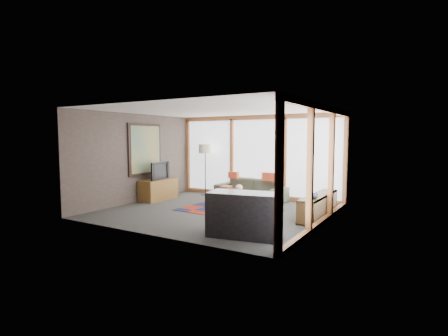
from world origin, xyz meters
The scene contains 17 objects.
ground centered at (0.00, 0.00, 0.00)m, with size 5.50×5.50×0.00m, color #2C2C2A.
room_envelope centered at (0.49, 0.56, 1.54)m, with size 5.52×5.02×2.62m.
rug centered at (0.19, 0.29, 0.01)m, with size 2.49×1.60×0.01m, color maroon.
sofa centered at (0.03, 1.94, 0.32)m, with size 2.19×0.86×0.64m, color #3B3F2E.
pillow_left centered at (-0.58, 1.95, 0.74)m, with size 0.37×0.11×0.20m, color #DE492C.
pillow_right centered at (0.65, 1.90, 0.76)m, with size 0.44×0.13×0.24m, color #DE492C.
floor_lamp centered at (-1.72, 2.08, 0.84)m, with size 0.42×0.42×1.69m, color #302319, non-canonical shape.
coffee_table centered at (-0.02, 1.14, 0.20)m, with size 1.19×0.60×0.40m, color #352513, non-canonical shape.
book_stack centered at (-0.37, 1.13, 0.45)m, with size 0.26×0.32×0.11m, color brown.
vase centered at (0.05, 1.16, 0.48)m, with size 0.20×0.20×0.18m, color beige.
bookshelf centered at (2.43, 0.77, 0.27)m, with size 0.39×2.14×0.53m, color #352513, non-canonical shape.
bowl_a centered at (2.47, 0.18, 0.59)m, with size 0.21×0.21×0.11m, color black.
bowl_b centered at (2.40, 0.54, 0.58)m, with size 0.17×0.17×0.08m, color black.
shelf_picture centered at (2.56, 1.51, 0.74)m, with size 0.04×0.32×0.42m, color black.
tv_console centered at (-2.44, 0.56, 0.32)m, with size 0.53×1.26×0.63m, color brown.
television centered at (-2.41, 0.52, 0.90)m, with size 0.93×0.12×0.54m, color black.
bar_counter centered at (1.67, -1.65, 0.43)m, with size 1.36×0.63×0.86m, color black.
Camera 1 is at (4.71, -7.52, 1.91)m, focal length 28.00 mm.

